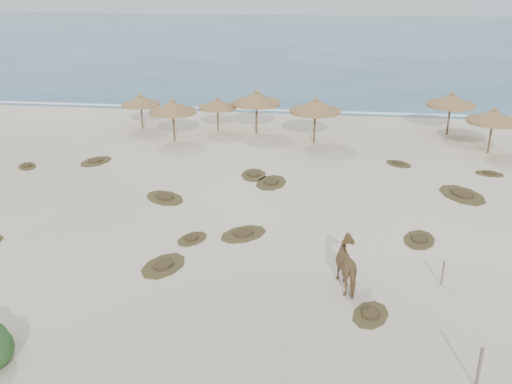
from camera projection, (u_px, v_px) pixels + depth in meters
The scene contains 26 objects.
ground at pixel (267, 265), 22.55m from camera, with size 160.00×160.00×0.00m, color #F4E5C8.
ocean at pixel (318, 40), 91.70m from camera, with size 200.00×100.00×0.01m, color navy.
foam_line at pixel (302, 111), 46.52m from camera, with size 70.00×0.60×0.01m, color white.
palapa_0 at pixel (141, 101), 40.90m from camera, with size 2.95×2.95×2.59m.
palapa_1 at pixel (173, 107), 37.77m from camera, with size 3.69×3.69×2.96m.
palapa_2 at pixel (217, 104), 40.17m from camera, with size 3.33×3.33×2.53m.
palapa_3 at pixel (256, 99), 39.47m from camera, with size 4.34×4.34×3.18m.
palapa_4 at pixel (315, 107), 37.28m from camera, with size 4.47×4.47×3.18m.
palapa_5 at pixel (451, 100), 39.14m from camera, with size 3.75×3.75×3.13m.
palapa_6 at pixel (493, 117), 35.20m from camera, with size 3.71×3.71×3.04m.
horse at pixel (350, 266), 20.68m from camera, with size 0.96×2.11×1.78m, color olive.
fence_post_near at pixel (479, 368), 15.74m from camera, with size 0.10×0.10×1.34m, color #65594C.
fence_post_far at pixel (443, 273), 20.99m from camera, with size 0.07×0.07×0.98m, color #65594C.
scrub_1 at pixel (165, 198), 28.99m from camera, with size 2.83×2.72×0.16m.
scrub_2 at pixel (192, 238), 24.63m from camera, with size 1.63×1.88×0.16m.
scrub_3 at pixel (271, 182), 31.05m from camera, with size 1.98×2.67×0.16m.
scrub_4 at pixel (419, 239), 24.55m from camera, with size 1.79×2.29×0.16m.
scrub_5 at pixel (462, 194), 29.38m from camera, with size 2.96×3.48×0.16m.
scrub_6 at pixel (96, 161), 34.41m from camera, with size 2.17×2.58×0.16m.
scrub_7 at pixel (399, 164), 34.00m from camera, with size 1.96×1.97×0.16m.
scrub_8 at pixel (27, 166), 33.58m from camera, with size 1.63×1.81×0.16m.
scrub_9 at pixel (243, 234), 25.08m from camera, with size 2.63×2.63×0.16m.
scrub_10 at pixel (489, 173), 32.37m from camera, with size 1.78×1.40×0.16m.
scrub_11 at pixel (163, 265), 22.42m from camera, with size 2.09×2.58×0.16m.
scrub_12 at pixel (370, 314), 19.26m from camera, with size 1.68×2.05×0.16m.
scrub_13 at pixel (254, 175), 32.17m from camera, with size 1.66×2.33×0.16m.
Camera 1 is at (2.10, -19.79, 11.00)m, focal length 40.00 mm.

